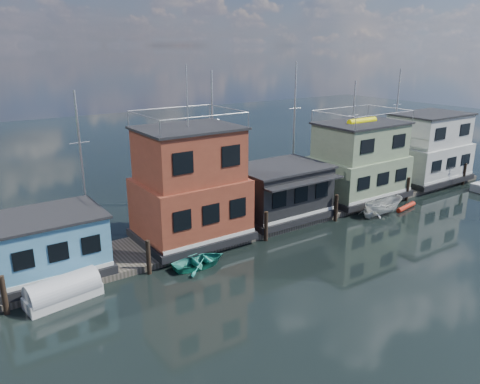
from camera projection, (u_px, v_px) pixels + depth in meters
ground at (410, 275)px, 28.51m from camera, size 160.00×160.00×0.00m
dock at (284, 216)px, 37.89m from camera, size 48.00×5.00×0.40m
houseboat_blue at (49, 244)px, 27.57m from camera, size 6.40×4.90×3.66m
houseboat_red at (190, 187)px, 32.13m from camera, size 7.40×5.90×11.86m
houseboat_dark at (280, 191)px, 36.94m from camera, size 7.40×6.10×4.06m
houseboat_green at (359, 162)px, 41.48m from camera, size 8.40×5.90×7.03m
houseboat_white at (427, 148)px, 46.88m from camera, size 8.40×5.90×6.66m
pilings at (305, 216)px, 35.24m from camera, size 42.28×0.28×2.20m
background_masts at (284, 134)px, 43.58m from camera, size 36.40×0.16×12.00m
red_kayak at (406, 207)px, 39.99m from camera, size 2.73×0.88×0.40m
motorboat at (383, 207)px, 38.44m from camera, size 3.95×1.87×1.47m
tarp_runabout at (63, 291)px, 25.46m from camera, size 4.16×2.15×1.61m
dinghy_teal at (200, 261)px, 29.57m from camera, size 3.58×2.58×0.73m
dinghy_white at (369, 211)px, 38.02m from camera, size 2.76×2.63×1.14m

